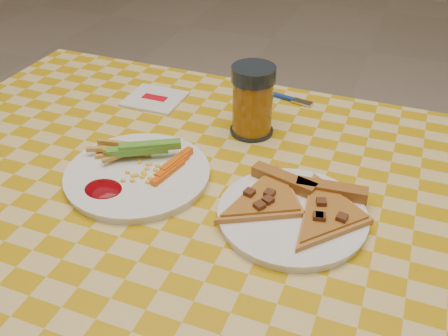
% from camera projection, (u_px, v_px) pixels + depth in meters
% --- Properties ---
extents(table, '(1.28, 0.88, 0.76)m').
position_uv_depth(table, '(218.00, 231.00, 0.86)').
color(table, silver).
rests_on(table, ground).
extents(plate_left, '(0.32, 0.32, 0.01)m').
position_uv_depth(plate_left, '(138.00, 175.00, 0.86)').
color(plate_left, white).
rests_on(plate_left, table).
extents(plate_right, '(0.24, 0.24, 0.01)m').
position_uv_depth(plate_right, '(292.00, 216.00, 0.77)').
color(plate_right, white).
rests_on(plate_right, table).
extents(fries_veggies, '(0.19, 0.18, 0.04)m').
position_uv_depth(fries_veggies, '(137.00, 161.00, 0.87)').
color(fries_veggies, gold).
rests_on(fries_veggies, plate_left).
extents(pizza_slices, '(0.27, 0.25, 0.02)m').
position_uv_depth(pizza_slices, '(298.00, 203.00, 0.78)').
color(pizza_slices, '#C87E3D').
rests_on(pizza_slices, plate_right).
extents(drink_glass, '(0.09, 0.09, 0.14)m').
position_uv_depth(drink_glass, '(253.00, 101.00, 0.95)').
color(drink_glass, black).
rests_on(drink_glass, table).
extents(napkin, '(0.12, 0.11, 0.01)m').
position_uv_depth(napkin, '(155.00, 99.00, 1.10)').
color(napkin, silver).
rests_on(napkin, table).
extents(fork, '(0.14, 0.04, 0.01)m').
position_uv_depth(fork, '(283.00, 97.00, 1.11)').
color(fork, navy).
rests_on(fork, table).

